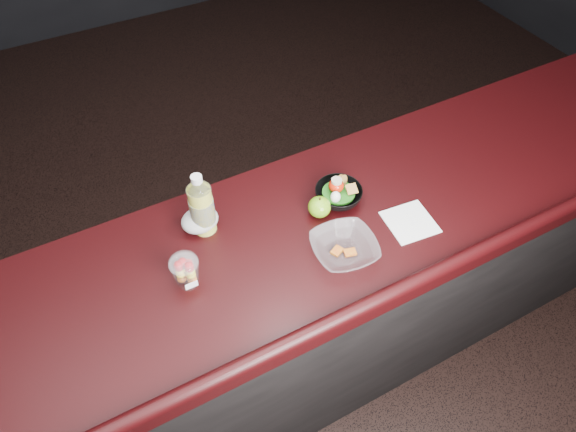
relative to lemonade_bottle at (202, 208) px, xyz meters
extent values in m
cube|color=black|center=(0.14, -0.17, -0.63)|extent=(4.00, 0.65, 0.98)
cube|color=black|center=(0.14, -0.17, -0.12)|extent=(4.06, 0.71, 0.04)
cylinder|color=gold|center=(0.00, 0.00, -0.01)|extent=(0.08, 0.08, 0.19)
cylinder|color=white|center=(0.00, 0.00, -0.01)|extent=(0.08, 0.08, 0.19)
cone|color=white|center=(0.00, 0.00, 0.10)|extent=(0.08, 0.08, 0.03)
cylinder|color=white|center=(0.00, 0.00, 0.13)|extent=(0.04, 0.04, 0.02)
cylinder|color=#072D99|center=(0.00, 0.00, -0.01)|extent=(0.08, 0.08, 0.09)
ellipsoid|color=white|center=(-0.13, -0.18, 0.00)|extent=(0.09, 0.09, 0.05)
ellipsoid|color=#4E8C10|center=(0.38, -0.13, -0.07)|extent=(0.08, 0.08, 0.07)
cylinder|color=black|center=(0.38, -0.13, -0.03)|extent=(0.01, 0.01, 0.01)
ellipsoid|color=silver|center=(-0.01, 0.01, -0.07)|extent=(0.13, 0.11, 0.08)
sphere|color=silver|center=(0.02, 0.03, -0.04)|extent=(0.05, 0.05, 0.05)
imported|color=black|center=(0.47, -0.10, -0.08)|extent=(0.20, 0.20, 0.05)
cylinder|color=#0F470C|center=(0.47, -0.10, -0.07)|extent=(0.12, 0.12, 0.01)
ellipsoid|color=#B81D07|center=(0.47, -0.09, -0.04)|extent=(0.06, 0.06, 0.05)
cylinder|color=beige|center=(0.47, -0.09, -0.02)|extent=(0.04, 0.04, 0.01)
ellipsoid|color=white|center=(0.44, -0.12, -0.05)|extent=(0.04, 0.04, 0.05)
imported|color=silver|center=(0.36, -0.31, -0.08)|extent=(0.24, 0.24, 0.05)
cube|color=#990F0C|center=(0.34, -0.30, -0.09)|extent=(0.05, 0.04, 0.01)
cube|color=#990F0C|center=(0.38, -0.33, -0.09)|extent=(0.05, 0.04, 0.01)
cube|color=white|center=(0.63, -0.31, -0.10)|extent=(0.18, 0.18, 0.00)
camera|label=1|loc=(-0.28, -1.12, 1.24)|focal=32.00mm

